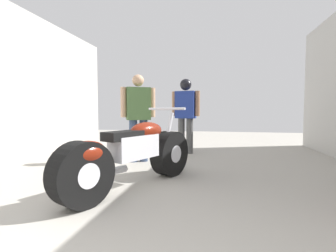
% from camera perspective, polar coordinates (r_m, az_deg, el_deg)
% --- Properties ---
extents(ground_plane, '(16.43, 16.43, 0.00)m').
position_cam_1_polar(ground_plane, '(4.11, 0.50, -10.56)').
color(ground_plane, '#A8A399').
extents(garage_partition_left, '(0.08, 7.53, 3.14)m').
position_cam_1_polar(garage_partition_left, '(5.64, -34.64, 8.67)').
color(garage_partition_left, '#B7B5AD').
rests_on(garage_partition_left, ground_plane).
extents(motorcycle_maroon_cruiser, '(1.18, 2.15, 1.05)m').
position_cam_1_polar(motorcycle_maroon_cruiser, '(3.17, -8.42, -6.77)').
color(motorcycle_maroon_cruiser, black).
rests_on(motorcycle_maroon_cruiser, ground_plane).
extents(mechanic_in_blue, '(0.66, 0.43, 1.71)m').
position_cam_1_polar(mechanic_in_blue, '(4.83, -6.98, 3.11)').
color(mechanic_in_blue, '#384766').
rests_on(mechanic_in_blue, ground_plane).
extents(mechanic_with_helmet, '(0.70, 0.33, 1.76)m').
position_cam_1_polar(mechanic_with_helmet, '(5.79, 4.15, 4.03)').
color(mechanic_with_helmet, '#4C4C4C').
rests_on(mechanic_with_helmet, ground_plane).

